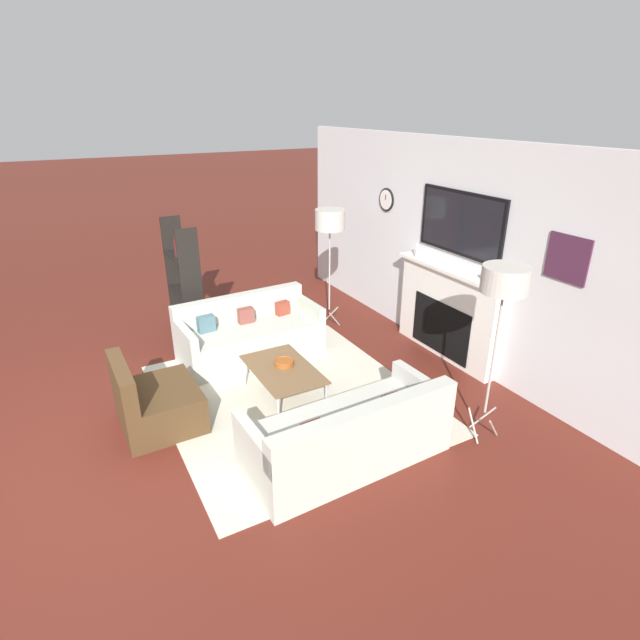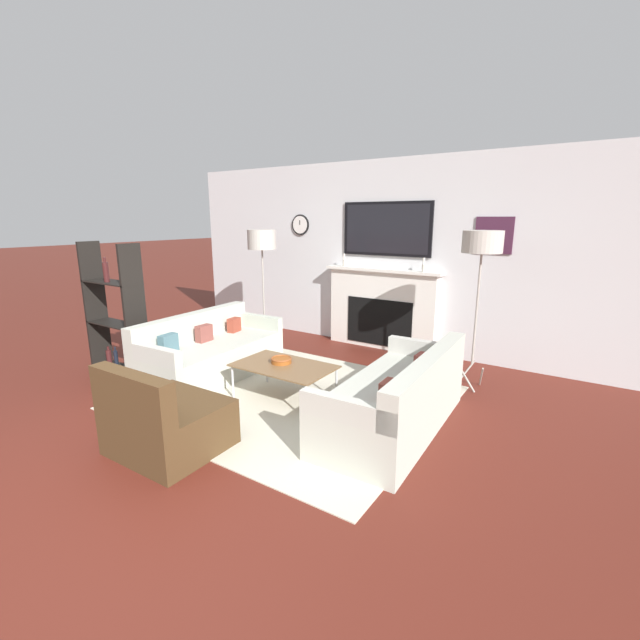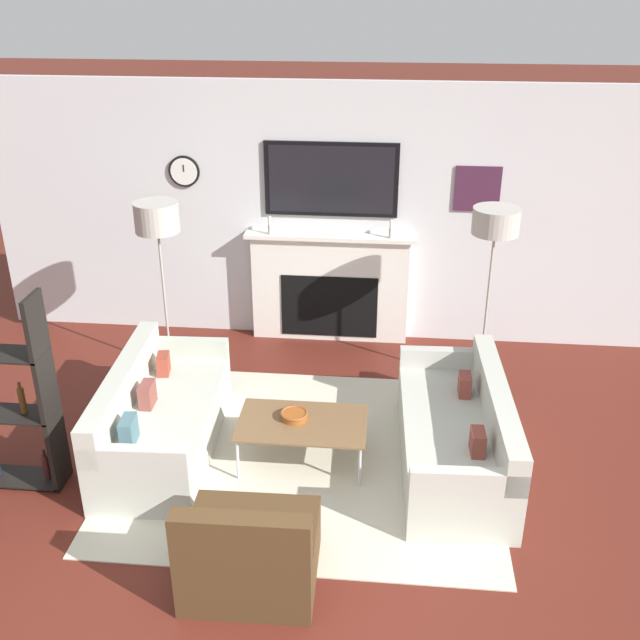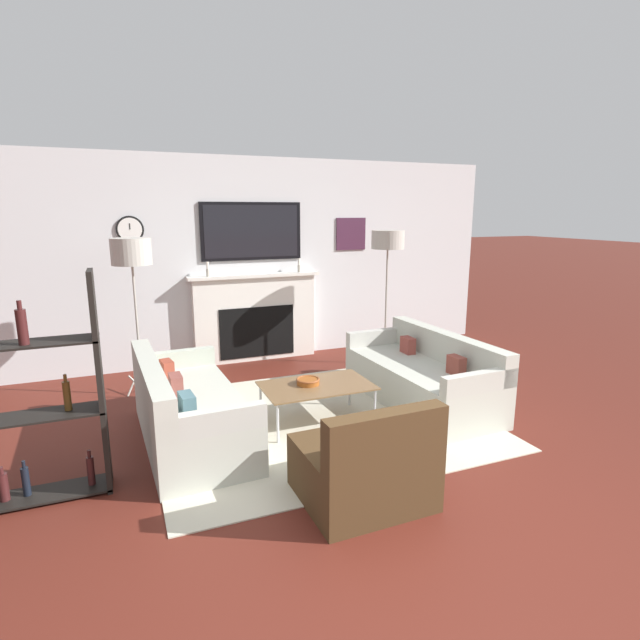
# 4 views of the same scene
# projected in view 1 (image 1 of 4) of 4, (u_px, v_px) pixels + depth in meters

# --- Properties ---
(ground_plane) EXTENTS (60.00, 60.00, 0.00)m
(ground_plane) POSITION_uv_depth(u_px,v_px,m) (90.00, 456.00, 4.70)
(ground_plane) COLOR #551E15
(fireplace_wall) EXTENTS (7.19, 0.28, 2.70)m
(fireplace_wall) POSITION_uv_depth(u_px,v_px,m) (457.00, 265.00, 6.16)
(fireplace_wall) COLOR silver
(fireplace_wall) RESTS_ON ground_plane
(area_rug) EXTENTS (3.06, 2.69, 0.01)m
(area_rug) POSITION_uv_depth(u_px,v_px,m) (291.00, 398.00, 5.62)
(area_rug) COLOR beige
(area_rug) RESTS_ON ground_plane
(couch_left) EXTENTS (0.88, 1.84, 0.75)m
(couch_left) POSITION_uv_depth(u_px,v_px,m) (249.00, 335.00, 6.50)
(couch_left) COLOR #B4B6A9
(couch_left) RESTS_ON ground_plane
(couch_right) EXTENTS (0.87, 1.90, 0.74)m
(couch_right) POSITION_uv_depth(u_px,v_px,m) (348.00, 436.00, 4.53)
(couch_right) COLOR #B4B6A9
(couch_right) RESTS_ON ground_plane
(armchair) EXTENTS (0.86, 0.78, 0.77)m
(armchair) POSITION_uv_depth(u_px,v_px,m) (155.00, 404.00, 5.06)
(armchair) COLOR #46301A
(armchair) RESTS_ON ground_plane
(coffee_table) EXTENTS (1.04, 0.63, 0.39)m
(coffee_table) POSITION_uv_depth(u_px,v_px,m) (283.00, 370.00, 5.46)
(coffee_table) COLOR brown
(coffee_table) RESTS_ON ground_plane
(decorative_bowl) EXTENTS (0.22, 0.22, 0.06)m
(decorative_bowl) POSITION_uv_depth(u_px,v_px,m) (284.00, 362.00, 5.52)
(decorative_bowl) COLOR #934A1A
(decorative_bowl) RESTS_ON coffee_table
(floor_lamp_left) EXTENTS (0.41, 0.41, 1.73)m
(floor_lamp_left) POSITION_uv_depth(u_px,v_px,m) (330.00, 221.00, 6.84)
(floor_lamp_left) COLOR #9E998E
(floor_lamp_left) RESTS_ON ground_plane
(floor_lamp_right) EXTENTS (0.42, 0.42, 1.77)m
(floor_lamp_right) POSITION_uv_depth(u_px,v_px,m) (505.00, 282.00, 4.35)
(floor_lamp_right) COLOR #9E998E
(floor_lamp_right) RESTS_ON ground_plane
(shelf_unit) EXTENTS (0.88, 0.28, 1.61)m
(shelf_unit) POSITION_uv_depth(u_px,v_px,m) (184.00, 285.00, 6.93)
(shelf_unit) COLOR black
(shelf_unit) RESTS_ON ground_plane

